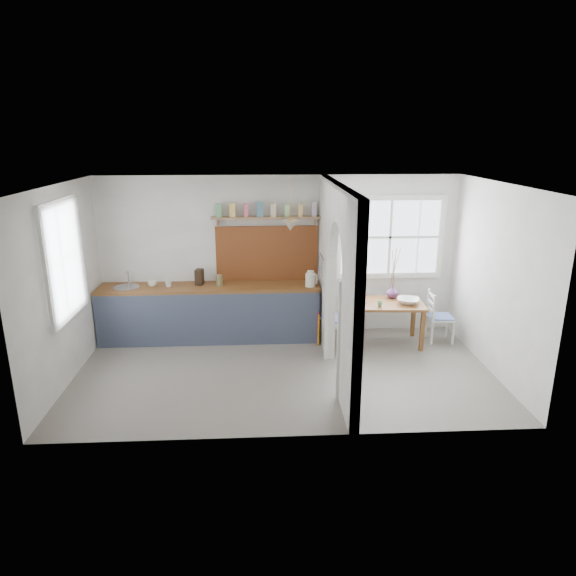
{
  "coord_description": "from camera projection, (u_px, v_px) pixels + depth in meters",
  "views": [
    {
      "loc": [
        -0.31,
        -6.55,
        3.21
      ],
      "look_at": [
        0.06,
        0.2,
        1.17
      ],
      "focal_mm": 32.0,
      "sensor_mm": 36.0,
      "label": 1
    }
  ],
  "objects": [
    {
      "name": "sink",
      "position": [
        126.0,
        288.0,
        8.06
      ],
      "size": [
        0.4,
        0.4,
        0.02
      ],
      "primitive_type": "cylinder",
      "color": "#ABB0BA",
      "rests_on": "counter"
    },
    {
      "name": "nook_window",
      "position": [
        390.0,
        237.0,
        8.33
      ],
      "size": [
        1.76,
        0.1,
        1.3
      ],
      "primitive_type": null,
      "color": "white",
      "rests_on": "walls"
    },
    {
      "name": "mug_b",
      "position": [
        152.0,
        283.0,
        8.09
      ],
      "size": [
        0.17,
        0.17,
        0.11
      ],
      "primitive_type": "imported",
      "rotation": [
        0.0,
        0.0,
        -0.25
      ],
      "color": "silver",
      "rests_on": "counter"
    },
    {
      "name": "table_cup",
      "position": [
        380.0,
        304.0,
        7.82
      ],
      "size": [
        0.1,
        0.1,
        0.08
      ],
      "primitive_type": "imported",
      "rotation": [
        0.0,
        0.0,
        0.18
      ],
      "color": "#5D9962",
      "rests_on": "dining_table"
    },
    {
      "name": "plate",
      "position": [
        362.0,
        303.0,
        7.97
      ],
      "size": [
        0.18,
        0.18,
        0.01
      ],
      "primitive_type": "cylinder",
      "rotation": [
        0.0,
        0.0,
        -0.19
      ],
      "color": "#3A3332",
      "rests_on": "dining_table"
    },
    {
      "name": "floor",
      "position": [
        285.0,
        372.0,
        7.21
      ],
      "size": [
        5.8,
        3.2,
        0.01
      ],
      "primitive_type": "cube",
      "color": "slate",
      "rests_on": "ground"
    },
    {
      "name": "jar",
      "position": [
        219.0,
        280.0,
        8.13
      ],
      "size": [
        0.12,
        0.12,
        0.17
      ],
      "primitive_type": "cylinder",
      "rotation": [
        0.0,
        0.0,
        -0.12
      ],
      "color": "olive",
      "rests_on": "counter"
    },
    {
      "name": "pendant_lamp",
      "position": [
        290.0,
        225.0,
        7.77
      ],
      "size": [
        0.26,
        0.26,
        0.16
      ],
      "primitive_type": "cone",
      "color": "beige",
      "rests_on": "ceiling"
    },
    {
      "name": "towel_orange",
      "position": [
        318.0,
        331.0,
        8.05
      ],
      "size": [
        0.02,
        0.03,
        0.53
      ],
      "primitive_type": "cube",
      "color": "orange",
      "rests_on": "counter"
    },
    {
      "name": "chair_left",
      "position": [
        336.0,
        318.0,
        8.0
      ],
      "size": [
        0.52,
        0.52,
        0.91
      ],
      "primitive_type": null,
      "rotation": [
        0.0,
        0.0,
        -1.25
      ],
      "color": "silver",
      "rests_on": "floor"
    },
    {
      "name": "towel_magenta",
      "position": [
        318.0,
        328.0,
        8.1
      ],
      "size": [
        0.02,
        0.03,
        0.51
      ],
      "primitive_type": "cube",
      "color": "#CD1F4A",
      "rests_on": "counter"
    },
    {
      "name": "knife_block",
      "position": [
        199.0,
        277.0,
        8.17
      ],
      "size": [
        0.14,
        0.18,
        0.25
      ],
      "primitive_type": "cube",
      "rotation": [
        0.0,
        0.0,
        -0.18
      ],
      "color": "#342314",
      "rests_on": "counter"
    },
    {
      "name": "chair_right",
      "position": [
        441.0,
        317.0,
        8.19
      ],
      "size": [
        0.39,
        0.39,
        0.82
      ],
      "primitive_type": null,
      "rotation": [
        0.0,
        0.0,
        1.52
      ],
      "color": "silver",
      "rests_on": "floor"
    },
    {
      "name": "vase",
      "position": [
        392.0,
        292.0,
        8.22
      ],
      "size": [
        0.24,
        0.24,
        0.2
      ],
      "primitive_type": "imported",
      "rotation": [
        0.0,
        0.0,
        -0.29
      ],
      "color": "#59315E",
      "rests_on": "dining_table"
    },
    {
      "name": "partition",
      "position": [
        336.0,
        271.0,
        6.88
      ],
      "size": [
        0.12,
        3.2,
        2.6
      ],
      "color": "silver",
      "rests_on": "floor"
    },
    {
      "name": "kitchen_window",
      "position": [
        61.0,
        261.0,
        6.58
      ],
      "size": [
        0.1,
        1.16,
        1.5
      ],
      "primitive_type": null,
      "color": "white",
      "rests_on": "walls"
    },
    {
      "name": "walls",
      "position": [
        284.0,
        283.0,
        6.83
      ],
      "size": [
        5.81,
        3.21,
        2.6
      ],
      "color": "silver",
      "rests_on": "floor"
    },
    {
      "name": "mug_a",
      "position": [
        169.0,
        283.0,
        8.07
      ],
      "size": [
        0.16,
        0.16,
        0.11
      ],
      "primitive_type": "imported",
      "rotation": [
        0.0,
        0.0,
        -0.42
      ],
      "color": "silver",
      "rests_on": "counter"
    },
    {
      "name": "counter",
      "position": [
        211.0,
        312.0,
        8.28
      ],
      "size": [
        3.5,
        0.6,
        0.9
      ],
      "color": "brown",
      "rests_on": "floor"
    },
    {
      "name": "dining_table",
      "position": [
        387.0,
        323.0,
        8.12
      ],
      "size": [
        1.14,
        0.8,
        0.68
      ],
      "primitive_type": null,
      "rotation": [
        0.0,
        0.0,
        -0.07
      ],
      "color": "brown",
      "rests_on": "floor"
    },
    {
      "name": "utensil_rail",
      "position": [
        322.0,
        256.0,
        7.68
      ],
      "size": [
        0.02,
        0.5,
        0.02
      ],
      "primitive_type": "cylinder",
      "rotation": [
        1.57,
        0.0,
        0.0
      ],
      "color": "#ABB0BA",
      "rests_on": "partition"
    },
    {
      "name": "bowl",
      "position": [
        408.0,
        301.0,
        7.97
      ],
      "size": [
        0.43,
        0.43,
        0.08
      ],
      "primitive_type": "imported",
      "rotation": [
        0.0,
        0.0,
        -0.34
      ],
      "color": "white",
      "rests_on": "dining_table"
    },
    {
      "name": "kettle",
      "position": [
        311.0,
        279.0,
        8.07
      ],
      "size": [
        0.26,
        0.23,
        0.26
      ],
      "primitive_type": null,
      "rotation": [
        0.0,
        0.0,
        0.32
      ],
      "color": "silver",
      "rests_on": "counter"
    },
    {
      "name": "backsplash",
      "position": [
        267.0,
        254.0,
        8.31
      ],
      "size": [
        1.65,
        0.03,
        0.9
      ],
      "primitive_type": "cube",
      "color": "brown",
      "rests_on": "walls"
    },
    {
      "name": "ceiling",
      "position": [
        284.0,
        184.0,
        6.46
      ],
      "size": [
        5.8,
        3.2,
        0.01
      ],
      "primitive_type": "cube",
      "color": "silver",
      "rests_on": "walls"
    },
    {
      "name": "shelf",
      "position": [
        267.0,
        214.0,
        8.04
      ],
      "size": [
        1.75,
        0.2,
        0.21
      ],
      "color": "tan",
      "rests_on": "walls"
    }
  ]
}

